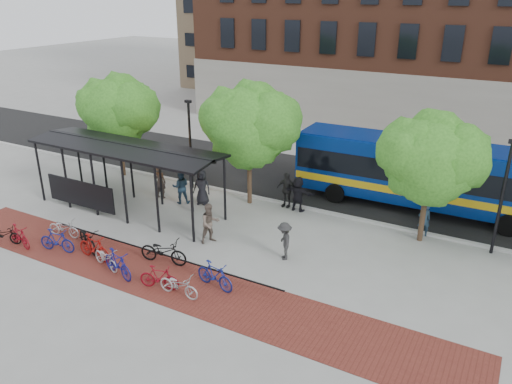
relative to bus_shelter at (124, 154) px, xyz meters
The scene contains 32 objects.
ground 8.68m from the bus_shelter, ahead, with size 160.00×160.00×0.00m, color #9E9E99.
asphalt_street 12.12m from the bus_shelter, 46.19° to the left, with size 160.00×8.00×0.01m, color black.
curb 9.74m from the bus_shelter, 28.84° to the left, with size 160.00×0.25×0.12m, color #B7B7B2.
brick_strip 8.19m from the bus_shelter, 36.40° to the right, with size 24.00×3.00×0.01m, color maroon.
bike_rack_rail 6.74m from the bus_shelter, 36.84° to the right, with size 12.00×0.05×0.95m, color black.
bus_shelter is the anchor object (origin of this frame).
tree_a 5.52m from the bus_shelter, 134.60° to the left, with size 4.90×4.00×6.18m.
tree_b 6.64m from the bus_shelter, 36.21° to the left, with size 5.15×4.20×6.47m.
tree_c 14.77m from the bus_shelter, 15.06° to the left, with size 4.66×3.80×5.92m.
lamp_post_left 4.24m from the bus_shelter, 74.47° to the left, with size 0.35×0.20×5.12m.
lamp_post_right 17.61m from the bus_shelter, 13.39° to the left, with size 0.35×0.20×5.12m.
bus 15.37m from the bus_shelter, 29.61° to the left, with size 13.28×3.35×3.57m.
bike_0 6.61m from the bus_shelter, 111.92° to the right, with size 0.59×1.70×0.89m, color black.
bike_1 6.19m from the bus_shelter, 104.46° to the right, with size 0.48×1.70×1.02m, color maroon.
bike_2 4.65m from the bus_shelter, 96.70° to the right, with size 0.59×1.69×0.89m, color #B3B3B6.
bike_3 5.60m from the bus_shelter, 84.93° to the right, with size 0.50×1.75×1.05m, color navy.
bike_4 5.11m from the bus_shelter, 70.63° to the right, with size 0.70×2.01×1.05m, color black.
bike_5 5.81m from the bus_shelter, 63.28° to the right, with size 0.52×1.86×1.12m, color #99120D.
bike_6 6.51m from the bus_shelter, 56.40° to the right, with size 0.59×1.70×0.89m, color #BDBDC0.
bike_7 7.15m from the bus_shelter, 51.24° to the right, with size 0.53×1.89×1.14m, color navy.
bike_8 6.71m from the bus_shelter, 34.47° to the right, with size 0.75×2.14×1.12m, color black.
bike_9 8.48m from the bus_shelter, 39.55° to the right, with size 0.46×1.63×0.98m, color maroon.
bike_10 9.22m from the bus_shelter, 35.79° to the right, with size 0.61×1.74×0.92m, color #B4B4B7.
bike_11 9.36m from the bus_shelter, 26.78° to the right, with size 0.51×1.81×1.09m, color navy.
pedestrian_0 4.36m from the bus_shelter, 39.45° to the left, with size 0.94×0.61×1.92m, color black.
pedestrian_1 2.93m from the bus_shelter, 76.25° to the left, with size 0.68×0.44×1.85m, color #39302D.
pedestrian_2 3.45m from the bus_shelter, 45.61° to the left, with size 0.91×0.71×1.87m, color #1D3345.
pedestrian_4 8.52m from the bus_shelter, 31.15° to the left, with size 1.13×0.47×1.92m, color #262626.
pedestrian_5 9.08m from the bus_shelter, 27.60° to the left, with size 1.73×0.55×1.86m, color black.
pedestrian_7 14.93m from the bus_shelter, 16.83° to the left, with size 0.60×0.39×1.64m, color #20364B.
pedestrian_8 6.26m from the bus_shelter, ahead, with size 0.91×0.71×1.88m, color brown.
pedestrian_9 9.69m from the bus_shelter, ahead, with size 1.09×0.62×1.68m, color #2B2B2B.
Camera 1 is at (9.31, -18.20, 10.70)m, focal length 35.00 mm.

